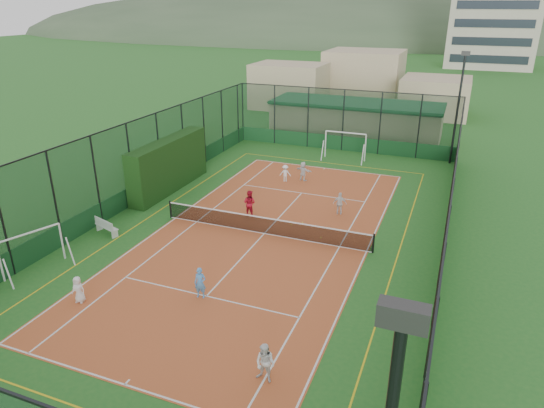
{
  "coord_description": "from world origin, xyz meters",
  "views": [
    {
      "loc": [
        8.89,
        -21.48,
        11.44
      ],
      "look_at": [
        -0.07,
        1.32,
        1.2
      ],
      "focal_mm": 32.0,
      "sensor_mm": 36.0,
      "label": 1
    }
  ],
  "objects": [
    {
      "name": "court_slab",
      "position": [
        0.0,
        0.0,
        0.01
      ],
      "size": [
        11.17,
        23.97,
        0.01
      ],
      "primitive_type": "cube",
      "color": "#B75028",
      "rests_on": "ground"
    },
    {
      "name": "child_far_left",
      "position": [
        -1.76,
        8.1,
        0.6
      ],
      "size": [
        0.85,
        0.62,
        1.18
      ],
      "primitive_type": "imported",
      "rotation": [
        0.0,
        0.0,
        3.39
      ],
      "color": "white",
      "rests_on": "court_slab"
    },
    {
      "name": "white_bench",
      "position": [
        -7.8,
        -3.06,
        0.46
      ],
      "size": [
        1.69,
        0.94,
        0.92
      ],
      "primitive_type": null,
      "rotation": [
        0.0,
        0.0,
        -0.32
      ],
      "color": "white",
      "rests_on": "ground"
    },
    {
      "name": "child_near_left",
      "position": [
        -4.66,
        -8.65,
        0.59
      ],
      "size": [
        0.62,
        0.45,
        1.16
      ],
      "primitive_type": "imported",
      "rotation": [
        0.0,
        0.0,
        0.14
      ],
      "color": "white",
      "rests_on": "court_slab"
    },
    {
      "name": "perimeter_fence",
      "position": [
        0.0,
        0.0,
        2.5
      ],
      "size": [
        18.12,
        34.12,
        5.0
      ],
      "primitive_type": null,
      "color": "#10321E",
      "rests_on": "ground"
    },
    {
      "name": "ground",
      "position": [
        0.0,
        0.0,
        0.0
      ],
      "size": [
        300.0,
        300.0,
        0.0
      ],
      "primitive_type": "plane",
      "color": "#226323",
      "rests_on": "ground"
    },
    {
      "name": "futsal_goal_near",
      "position": [
        -8.44,
        -7.3,
        0.93
      ],
      "size": [
        2.98,
        1.8,
        1.85
      ],
      "primitive_type": null,
      "rotation": [
        0.0,
        0.0,
        1.21
      ],
      "color": "white",
      "rests_on": "ground"
    },
    {
      "name": "tennis_net",
      "position": [
        0.0,
        0.0,
        0.53
      ],
      "size": [
        11.67,
        0.12,
        1.06
      ],
      "primitive_type": null,
      "color": "black",
      "rests_on": "ground"
    },
    {
      "name": "distant_hills",
      "position": [
        0.0,
        150.0,
        0.0
      ],
      "size": [
        200.0,
        60.0,
        24.0
      ],
      "primitive_type": null,
      "color": "#384C33",
      "rests_on": "ground"
    },
    {
      "name": "child_near_right",
      "position": [
        4.16,
        -10.04,
        0.71
      ],
      "size": [
        0.74,
        0.61,
        1.41
      ],
      "primitive_type": "imported",
      "rotation": [
        0.0,
        0.0,
        -0.12
      ],
      "color": "white",
      "rests_on": "court_slab"
    },
    {
      "name": "child_near_mid",
      "position": [
        -0.19,
        -6.53,
        0.69
      ],
      "size": [
        0.55,
        0.42,
        1.36
      ],
      "primitive_type": "imported",
      "rotation": [
        0.0,
        0.0,
        0.21
      ],
      "color": "#529DE9",
      "rests_on": "court_slab"
    },
    {
      "name": "child_far_right",
      "position": [
        3.09,
        4.0,
        0.68
      ],
      "size": [
        0.83,
        0.46,
        1.34
      ],
      "primitive_type": "imported",
      "rotation": [
        0.0,
        0.0,
        3.32
      ],
      "color": "white",
      "rests_on": "court_slab"
    },
    {
      "name": "child_far_back",
      "position": [
        -0.69,
        8.74,
        0.68
      ],
      "size": [
        1.3,
        0.74,
        1.34
      ],
      "primitive_type": "imported",
      "rotation": [
        0.0,
        0.0,
        2.85
      ],
      "color": "white",
      "rests_on": "court_slab"
    },
    {
      "name": "hedge_left",
      "position": [
        -8.3,
        3.96,
        1.67
      ],
      "size": [
        1.15,
        7.63,
        3.34
      ],
      "primitive_type": "cube",
      "color": "black",
      "rests_on": "ground"
    },
    {
      "name": "futsal_goal_far",
      "position": [
        0.81,
        14.7,
        1.06
      ],
      "size": [
        3.28,
        0.95,
        2.11
      ],
      "primitive_type": null,
      "rotation": [
        0.0,
        0.0,
        -0.0
      ],
      "color": "white",
      "rests_on": "ground"
    },
    {
      "name": "tennis_balls",
      "position": [
        2.07,
        1.48,
        0.04
      ],
      "size": [
        2.03,
        1.52,
        0.07
      ],
      "color": "#CCE033",
      "rests_on": "court_slab"
    },
    {
      "name": "floodlight_ne",
      "position": [
        8.6,
        16.6,
        4.12
      ],
      "size": [
        0.6,
        0.26,
        8.25
      ],
      "primitive_type": null,
      "color": "black",
      "rests_on": "ground"
    },
    {
      "name": "clubhouse",
      "position": [
        0.0,
        22.0,
        1.57
      ],
      "size": [
        15.2,
        7.2,
        3.15
      ],
      "primitive_type": null,
      "color": "tan",
      "rests_on": "ground"
    },
    {
      "name": "coach",
      "position": [
        -1.7,
        1.92,
        0.78
      ],
      "size": [
        0.8,
        0.65,
        1.54
      ],
      "primitive_type": "imported",
      "rotation": [
        0.0,
        0.0,
        3.05
      ],
      "color": "red",
      "rests_on": "court_slab"
    }
  ]
}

